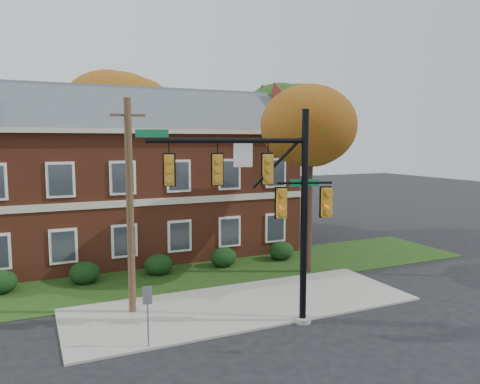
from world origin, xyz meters
name	(u,v)px	position (x,y,z in m)	size (l,w,h in m)	color
ground	(254,314)	(0.00, 0.00, 0.00)	(120.00, 120.00, 0.00)	black
sidewalk	(243,304)	(0.00, 1.00, 0.04)	(14.00, 5.00, 0.08)	gray
grass_strip	(201,273)	(0.00, 6.00, 0.02)	(30.00, 6.00, 0.04)	#193811
apartment_building	(134,169)	(-2.00, 11.95, 4.99)	(18.80, 8.80, 9.74)	brown
hedge_far_left	(0,282)	(-9.00, 6.70, 0.53)	(1.40, 1.26, 1.05)	black
hedge_left	(85,273)	(-5.50, 6.70, 0.53)	(1.40, 1.26, 1.05)	black
hedge_center	(158,264)	(-2.00, 6.70, 0.53)	(1.40, 1.26, 1.05)	black
hedge_right	(223,257)	(1.50, 6.70, 0.53)	(1.40, 1.26, 1.05)	black
hedge_far_right	(281,251)	(5.00, 6.70, 0.53)	(1.40, 1.26, 1.05)	black
tree_near_right	(315,140)	(5.22, 3.87, 6.67)	(4.50, 4.25, 8.58)	black
tree_right_rear	(293,119)	(9.31, 12.81, 8.12)	(6.30, 5.95, 10.62)	black
tree_far_rear	(128,111)	(-0.66, 19.79, 8.84)	(6.84, 6.46, 11.52)	black
traffic_signal	(266,193)	(-0.10, -1.10, 4.81)	(6.69, 2.19, 7.75)	gray
utility_pole	(130,207)	(-4.26, 2.00, 4.17)	(1.28, 0.29, 8.21)	#493722
sign_post	(148,307)	(-4.45, -1.34, 1.40)	(0.30, 0.06, 2.06)	slate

